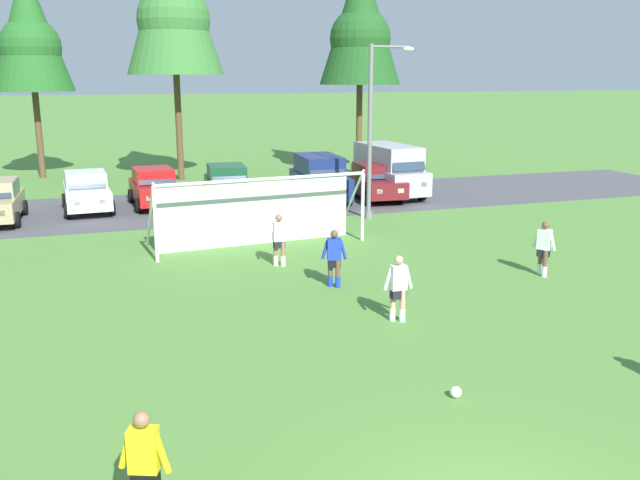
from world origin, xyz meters
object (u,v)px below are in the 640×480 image
object	(u,v)px
soccer_goal	(258,209)
player_winger_right	(279,240)
parked_car_slot_center_right	(227,183)
street_lamp	(374,130)
referee	(145,469)
parked_car_slot_end	(389,169)
player_striker_near	(398,288)
parked_car_slot_right	(320,178)
parked_car_slot_far_right	(376,181)
parked_car_slot_center	(154,187)
parked_car_slot_center_left	(87,191)
soccer_ball	(456,392)
player_midfield_center	(544,249)
player_winger_left	(334,259)

from	to	relation	value
soccer_goal	player_winger_right	bearing A→B (deg)	-89.79
parked_car_slot_center_right	street_lamp	xyz separation A→B (m)	(5.01, -5.64, 2.75)
parked_car_slot_center_right	referee	bearing A→B (deg)	-103.35
player_winger_right	parked_car_slot_end	distance (m)	13.30
parked_car_slot_center_right	street_lamp	world-z (taller)	street_lamp
player_striker_near	parked_car_slot_right	world-z (taller)	parked_car_slot_right
player_winger_right	parked_car_slot_far_right	xyz separation A→B (m)	(7.37, 9.77, 0.05)
parked_car_slot_center	player_striker_near	bearing A→B (deg)	-76.02
referee	parked_car_slot_center_left	world-z (taller)	parked_car_slot_center_left
street_lamp	parked_car_slot_far_right	bearing A→B (deg)	65.61
player_winger_right	parked_car_slot_center	bearing A→B (deg)	103.82
player_striker_near	parked_car_slot_center	world-z (taller)	parked_car_slot_center
soccer_ball	player_striker_near	world-z (taller)	player_striker_near
parked_car_slot_center_left	parked_car_slot_center_right	world-z (taller)	same
player_striker_near	parked_car_slot_end	distance (m)	17.43
parked_car_slot_right	player_winger_right	bearing A→B (deg)	-114.82
player_midfield_center	parked_car_slot_center	size ratio (longest dim) A/B	0.38
parked_car_slot_center_right	parked_car_slot_end	xyz separation A→B (m)	(7.77, -1.04, 0.47)
parked_car_slot_center_left	parked_car_slot_end	xyz separation A→B (m)	(14.00, -0.70, 0.47)
parked_car_slot_center_right	parked_car_slot_right	world-z (taller)	parked_car_slot_right
parked_car_slot_far_right	player_striker_near	bearing A→B (deg)	-111.07
soccer_ball	player_striker_near	distance (m)	4.13
soccer_goal	parked_car_slot_end	bearing A→B (deg)	42.41
parked_car_slot_far_right	parked_car_slot_center_right	bearing A→B (deg)	166.56
parked_car_slot_center_left	player_winger_left	bearing A→B (deg)	-64.31
referee	player_winger_right	world-z (taller)	same
parked_car_slot_center_left	parked_car_slot_right	bearing A→B (deg)	-5.09
referee	parked_car_slot_end	world-z (taller)	parked_car_slot_end
soccer_ball	street_lamp	size ratio (longest dim) A/B	0.03
parked_car_slot_right	parked_car_slot_far_right	world-z (taller)	parked_car_slot_right
parked_car_slot_center	parked_car_slot_end	size ratio (longest dim) A/B	0.87
player_striker_near	parked_car_slot_center_left	xyz separation A→B (m)	(-7.12, 16.70, 0.05)
soccer_ball	player_winger_left	size ratio (longest dim) A/B	0.13
soccer_ball	parked_car_slot_end	bearing A→B (deg)	69.35
player_winger_right	soccer_goal	bearing A→B (deg)	90.21
referee	parked_car_slot_center_right	world-z (taller)	parked_car_slot_center_right
soccer_goal	player_midfield_center	xyz separation A→B (m)	(7.15, -6.24, -0.47)
parked_car_slot_center	parked_car_slot_end	xyz separation A→B (m)	(11.11, -0.99, 0.47)
parked_car_slot_right	street_lamp	xyz separation A→B (m)	(0.86, -4.38, 2.52)
parked_car_slot_right	player_midfield_center	bearing A→B (deg)	-79.82
player_striker_near	street_lamp	bearing A→B (deg)	70.14
parked_car_slot_center_left	soccer_goal	bearing A→B (deg)	-55.68
parked_car_slot_center	player_winger_right	bearing A→B (deg)	-76.18
parked_car_slot_center_right	parked_car_slot_right	distance (m)	4.34
player_winger_right	street_lamp	distance (m)	8.48
player_midfield_center	soccer_goal	bearing A→B (deg)	138.89
player_striker_near	street_lamp	distance (m)	12.44
parked_car_slot_center_left	street_lamp	size ratio (longest dim) A/B	0.62
player_winger_right	parked_car_slot_far_right	world-z (taller)	parked_car_slot_far_right
player_winger_left	parked_car_slot_center_left	size ratio (longest dim) A/B	0.38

